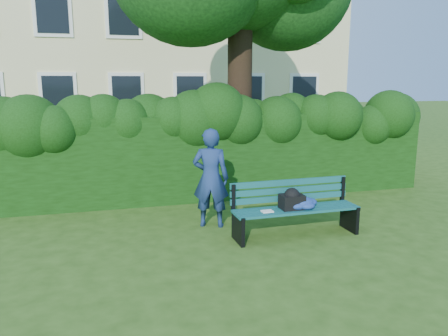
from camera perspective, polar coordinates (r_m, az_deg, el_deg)
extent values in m
plane|color=#2C4B15|center=(7.59, 1.20, -7.92)|extent=(80.00, 80.00, 0.00)
cube|color=beige|center=(21.26, -10.22, 20.64)|extent=(16.00, 8.00, 12.00)
cube|color=white|center=(16.93, -20.82, 8.91)|extent=(1.30, 0.08, 1.60)
cube|color=black|center=(16.89, -20.83, 8.90)|extent=(1.05, 0.04, 1.35)
cube|color=white|center=(16.87, -12.59, 9.36)|extent=(1.30, 0.08, 1.60)
cube|color=black|center=(16.83, -12.58, 9.36)|extent=(1.05, 0.04, 1.35)
cube|color=white|center=(17.16, -4.45, 9.62)|extent=(1.30, 0.08, 1.60)
cube|color=black|center=(17.12, -4.42, 9.62)|extent=(1.05, 0.04, 1.35)
cube|color=white|center=(17.77, 3.28, 9.70)|extent=(1.30, 0.08, 1.60)
cube|color=black|center=(17.73, 3.32, 9.69)|extent=(1.05, 0.04, 1.35)
cube|color=white|center=(18.67, 10.38, 9.61)|extent=(1.30, 0.08, 1.60)
cube|color=black|center=(18.64, 10.44, 9.61)|extent=(1.05, 0.04, 1.35)
cube|color=white|center=(17.07, -21.51, 18.32)|extent=(1.30, 0.08, 1.60)
cube|color=black|center=(17.03, -21.52, 18.34)|extent=(1.05, 0.04, 1.35)
cube|color=white|center=(17.02, -13.01, 18.82)|extent=(1.30, 0.08, 1.60)
cube|color=black|center=(16.98, -13.01, 18.83)|extent=(1.05, 0.04, 1.35)
cube|color=white|center=(17.31, -4.60, 18.93)|extent=(1.30, 0.08, 1.60)
cube|color=black|center=(17.27, -4.57, 18.95)|extent=(1.05, 0.04, 1.35)
cube|color=white|center=(17.91, 3.39, 18.69)|extent=(1.30, 0.08, 1.60)
cube|color=black|center=(17.88, 3.43, 18.70)|extent=(1.05, 0.04, 1.35)
cube|color=white|center=(18.81, 10.70, 18.16)|extent=(1.30, 0.08, 1.60)
cube|color=black|center=(18.77, 10.76, 18.18)|extent=(1.05, 0.04, 1.35)
cube|color=black|center=(9.43, -2.56, 1.54)|extent=(10.00, 1.00, 1.80)
cylinder|color=black|center=(10.33, 2.08, 11.78)|extent=(0.57, 0.57, 5.17)
cube|color=#0D4545|center=(7.05, 10.07, -5.76)|extent=(2.09, 0.14, 0.04)
cube|color=#0D4545|center=(7.15, 9.64, -5.49)|extent=(2.09, 0.14, 0.04)
cube|color=#0D4545|center=(7.26, 9.23, -5.24)|extent=(2.09, 0.14, 0.04)
cube|color=#0D4545|center=(7.36, 8.82, -4.99)|extent=(2.09, 0.14, 0.04)
cube|color=#0D4545|center=(7.39, 8.59, -3.86)|extent=(2.09, 0.08, 0.10)
cube|color=#0D4545|center=(7.37, 8.59, -2.86)|extent=(2.09, 0.08, 0.10)
cube|color=#0D4545|center=(7.35, 8.58, -1.86)|extent=(2.09, 0.08, 0.10)
cube|color=black|center=(6.91, 1.85, -7.94)|extent=(0.07, 0.50, 0.44)
cube|color=black|center=(7.02, 1.21, -3.95)|extent=(0.06, 0.06, 0.45)
cube|color=black|center=(6.80, 2.00, -6.32)|extent=(0.07, 0.42, 0.05)
cube|color=black|center=(7.75, 16.06, -6.25)|extent=(0.07, 0.50, 0.44)
cube|color=black|center=(7.84, 15.22, -2.73)|extent=(0.06, 0.06, 0.45)
cube|color=black|center=(7.64, 16.35, -4.78)|extent=(0.07, 0.42, 0.05)
cube|color=white|center=(6.94, 5.66, -5.65)|extent=(0.18, 0.13, 0.02)
cube|color=black|center=(7.13, 8.85, -4.38)|extent=(0.38, 0.29, 0.23)
imported|color=navy|center=(7.50, -1.75, -1.31)|extent=(0.73, 0.61, 1.72)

